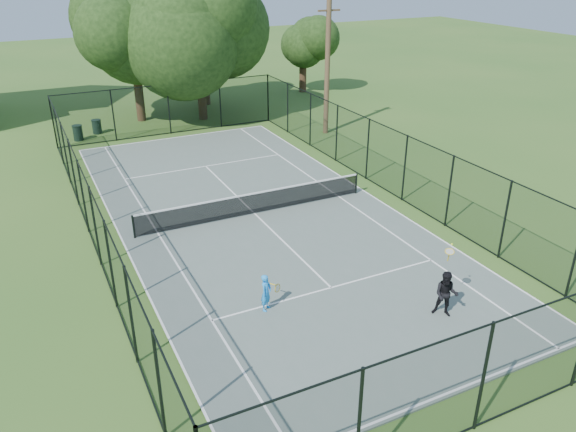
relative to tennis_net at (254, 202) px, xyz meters
name	(u,v)px	position (x,y,z in m)	size (l,w,h in m)	color
ground	(255,215)	(0.00, 0.00, -0.58)	(120.00, 120.00, 0.00)	#335D20
tennis_court	(255,214)	(0.00, 0.00, -0.55)	(11.00, 24.00, 0.06)	#57675E
tennis_net	(254,202)	(0.00, 0.00, 0.00)	(10.08, 0.08, 0.95)	black
fence	(254,182)	(0.00, 0.00, 0.92)	(13.10, 26.10, 3.00)	black
tree_near_left	(133,40)	(-0.92, 16.74, 4.53)	(6.37, 6.37, 8.31)	#332114
tree_near_mid	(197,26)	(2.82, 15.30, 5.30)	(7.29, 7.29, 9.54)	#332114
tree_near_right	(203,40)	(4.30, 19.01, 3.94)	(5.16, 5.16, 7.12)	#332114
tree_far_right	(303,46)	(12.40, 19.47, 2.89)	(4.25, 4.25, 5.62)	#332114
trash_bin_left	(78,133)	(-5.22, 14.03, -0.12)	(0.58, 0.58, 0.91)	black
trash_bin_right	(97,127)	(-4.01, 14.98, -0.15)	(0.58, 0.58, 0.86)	black
utility_pole	(327,67)	(8.53, 9.00, 3.36)	(1.40, 0.30, 7.76)	#4C3823
player_blue	(266,292)	(-2.40, -6.58, 0.09)	(0.85, 0.50, 1.21)	#1C91F2
player_black	(446,294)	(2.29, -9.20, 0.22)	(0.90, 0.94, 2.14)	black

